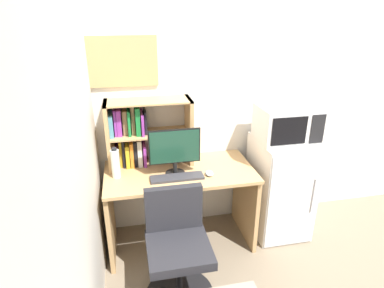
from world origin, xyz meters
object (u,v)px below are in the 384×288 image
microwave (287,124)px  hutch_bookshelf (137,133)px  computer_mouse (209,173)px  monitor (175,149)px  water_bottle (116,164)px  desk_chair (178,253)px  keyboard (177,178)px  mini_fridge (280,186)px  wall_corkboard (118,62)px

microwave → hutch_bookshelf: bearing=171.3°
computer_mouse → monitor: bearing=164.5°
hutch_bookshelf → water_bottle: bearing=-132.2°
hutch_bookshelf → microwave: hutch_bookshelf is taller
hutch_bookshelf → desk_chair: 1.05m
keyboard → computer_mouse: bearing=1.0°
keyboard → microwave: 1.07m
hutch_bookshelf → water_bottle: 0.34m
hutch_bookshelf → monitor: (0.28, -0.26, -0.07)m
hutch_bookshelf → desk_chair: hutch_bookshelf is taller
hutch_bookshelf → desk_chair: bearing=-75.2°
hutch_bookshelf → mini_fridge: bearing=-8.8°
mini_fridge → desk_chair: 1.23m
wall_corkboard → computer_mouse: bearing=-34.1°
water_bottle → desk_chair: size_ratio=0.31×
mini_fridge → microwave: size_ratio=1.85×
water_bottle → wall_corkboard: size_ratio=0.41×
monitor → wall_corkboard: (-0.39, 0.37, 0.66)m
wall_corkboard → desk_chair: bearing=-70.5°
mini_fridge → keyboard: bearing=-171.8°
monitor → wall_corkboard: wall_corkboard is taller
water_bottle → mini_fridge: (1.48, 0.02, -0.40)m
mini_fridge → wall_corkboard: bearing=167.5°
wall_corkboard → water_bottle: bearing=-104.8°
computer_mouse → microwave: size_ratio=0.18×
water_bottle → monitor: bearing=-5.6°
water_bottle → desk_chair: bearing=-54.7°
monitor → keyboard: 0.23m
keyboard → water_bottle: (-0.48, 0.13, 0.11)m
microwave → wall_corkboard: bearing=167.6°
desk_chair → monitor: bearing=82.1°
monitor → mini_fridge: monitor is taller
microwave → computer_mouse: bearing=-169.0°
hutch_bookshelf → wall_corkboard: (-0.11, 0.11, 0.59)m
computer_mouse → wall_corkboard: (-0.67, 0.45, 0.86)m
computer_mouse → desk_chair: desk_chair is taller
wall_corkboard → mini_fridge: bearing=-12.5°
hutch_bookshelf → desk_chair: (0.21, -0.79, -0.67)m
hutch_bookshelf → keyboard: size_ratio=1.67×
monitor → water_bottle: size_ratio=1.63×
water_bottle → mini_fridge: bearing=0.7°
monitor → computer_mouse: size_ratio=4.62×
hutch_bookshelf → wall_corkboard: size_ratio=1.13×
monitor → microwave: (1.01, 0.07, 0.13)m
keyboard → computer_mouse: size_ratio=4.74×
computer_mouse → wall_corkboard: 1.18m
computer_mouse → mini_fridge: (0.73, 0.14, -0.29)m
water_bottle → desk_chair: water_bottle is taller
hutch_bookshelf → computer_mouse: hutch_bookshelf is taller
hutch_bookshelf → desk_chair: size_ratio=0.86×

